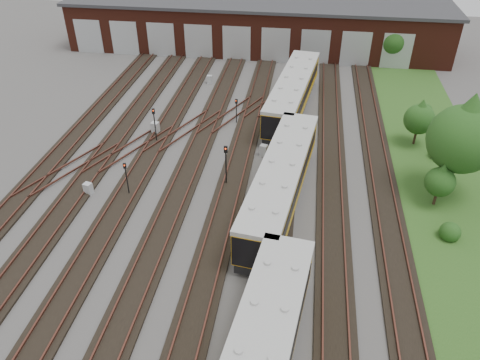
# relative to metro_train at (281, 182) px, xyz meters

# --- Properties ---
(ground) EXTENTS (120.00, 120.00, 0.00)m
(ground) POSITION_rel_metro_train_xyz_m (-6.00, -3.91, -2.06)
(ground) COLOR #413E3C
(ground) RESTS_ON ground
(track_network) EXTENTS (30.40, 70.00, 0.33)m
(track_network) POSITION_rel_metro_train_xyz_m (-6.17, -3.32, -1.95)
(track_network) COLOR black
(track_network) RESTS_ON ground
(maintenance_shed) EXTENTS (51.00, 12.50, 6.35)m
(maintenance_shed) POSITION_rel_metro_train_xyz_m (-6.01, 36.06, 1.14)
(maintenance_shed) COLOR #511F14
(maintenance_shed) RESTS_ON ground
(grass_verge) EXTENTS (8.00, 55.00, 0.05)m
(grass_verge) POSITION_rel_metro_train_xyz_m (13.00, 6.09, -2.04)
(grass_verge) COLOR #214A18
(grass_verge) RESTS_ON ground
(metro_train) EXTENTS (4.99, 48.60, 3.38)m
(metro_train) POSITION_rel_metro_train_xyz_m (0.00, 0.00, 0.00)
(metro_train) COLOR black
(metro_train) RESTS_ON ground
(signal_mast_0) EXTENTS (0.28, 0.27, 3.39)m
(signal_mast_0) POSITION_rel_metro_train_xyz_m (-12.11, 7.86, 0.09)
(signal_mast_0) COLOR black
(signal_mast_0) RESTS_ON ground
(signal_mast_1) EXTENTS (0.25, 0.24, 2.93)m
(signal_mast_1) POSITION_rel_metro_train_xyz_m (-11.81, -0.53, -0.19)
(signal_mast_1) COLOR black
(signal_mast_1) RESTS_ON ground
(signal_mast_2) EXTENTS (0.26, 0.25, 2.53)m
(signal_mast_2) POSITION_rel_metro_train_xyz_m (-5.34, 12.76, -0.42)
(signal_mast_2) COLOR black
(signal_mast_2) RESTS_ON ground
(signal_mast_3) EXTENTS (0.29, 0.27, 3.58)m
(signal_mast_3) POSITION_rel_metro_train_xyz_m (-4.49, 1.99, 0.23)
(signal_mast_3) COLOR black
(signal_mast_3) RESTS_ON ground
(relay_cabinet_0) EXTENTS (0.79, 0.69, 1.15)m
(relay_cabinet_0) POSITION_rel_metro_train_xyz_m (-12.68, 9.43, -1.49)
(relay_cabinet_0) COLOR #AFB2B4
(relay_cabinet_0) RESTS_ON ground
(relay_cabinet_1) EXTENTS (0.59, 0.50, 0.95)m
(relay_cabinet_1) POSITION_rel_metro_train_xyz_m (-9.98, 22.09, -1.59)
(relay_cabinet_1) COLOR #AFB2B4
(relay_cabinet_1) RESTS_ON ground
(relay_cabinet_2) EXTENTS (0.70, 0.63, 1.00)m
(relay_cabinet_2) POSITION_rel_metro_train_xyz_m (-14.97, -0.90, -1.56)
(relay_cabinet_2) COLOR #AFB2B4
(relay_cabinet_2) RESTS_ON ground
(relay_cabinet_3) EXTENTS (0.74, 0.66, 1.05)m
(relay_cabinet_3) POSITION_rel_metro_train_xyz_m (-1.97, 6.89, -1.54)
(relay_cabinet_3) COLOR #AFB2B4
(relay_cabinet_3) RESTS_ON ground
(relay_cabinet_4) EXTENTS (0.69, 0.58, 1.14)m
(relay_cabinet_4) POSITION_rel_metro_train_xyz_m (0.15, 7.81, -1.49)
(relay_cabinet_4) COLOR #AFB2B4
(relay_cabinet_4) RESTS_ON ground
(tree_0) EXTENTS (3.31, 3.31, 5.48)m
(tree_0) POSITION_rel_metro_train_xyz_m (11.46, 31.09, 1.46)
(tree_0) COLOR #312116
(tree_0) RESTS_ON ground
(tree_1) EXTENTS (2.72, 2.72, 4.51)m
(tree_1) POSITION_rel_metro_train_xyz_m (11.55, 10.94, 0.84)
(tree_1) COLOR #312116
(tree_1) RESTS_ON ground
(tree_2) EXTENTS (5.14, 5.14, 8.52)m
(tree_2) POSITION_rel_metro_train_xyz_m (12.96, 3.46, 3.42)
(tree_2) COLOR #312116
(tree_2) RESTS_ON ground
(tree_3) EXTENTS (2.23, 2.23, 3.70)m
(tree_3) POSITION_rel_metro_train_xyz_m (11.65, 1.69, 0.31)
(tree_3) COLOR #312116
(tree_3) RESTS_ON ground
(bush_0) EXTENTS (1.45, 1.45, 1.45)m
(bush_0) POSITION_rel_metro_train_xyz_m (11.96, -2.10, -1.34)
(bush_0) COLOR #174212
(bush_0) RESTS_ON ground
(bush_1) EXTENTS (1.60, 1.60, 1.60)m
(bush_1) POSITION_rel_metro_train_xyz_m (13.42, 8.77, -1.26)
(bush_1) COLOR #174212
(bush_1) RESTS_ON ground
(bush_2) EXTENTS (1.34, 1.34, 1.34)m
(bush_2) POSITION_rel_metro_train_xyz_m (13.62, 17.47, -1.39)
(bush_2) COLOR #174212
(bush_2) RESTS_ON ground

